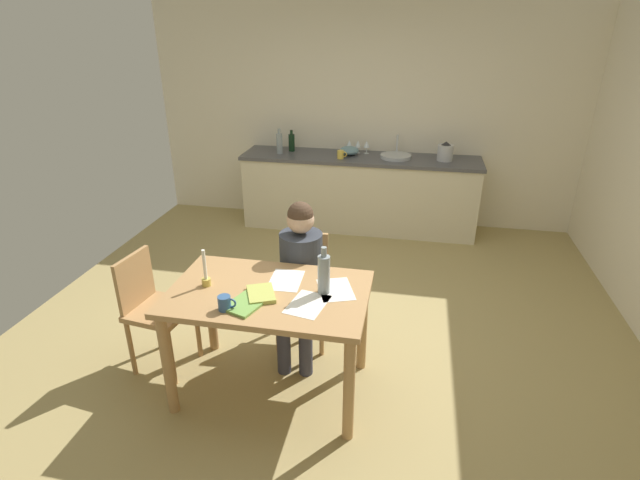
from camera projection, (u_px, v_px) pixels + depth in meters
ground_plane at (325, 328)px, 4.13m from camera, size 5.20×5.20×0.04m
wall_back at (365, 117)px, 5.91m from camera, size 5.20×0.12×2.60m
kitchen_counter at (359, 192)px, 5.94m from camera, size 2.82×0.64×0.90m
dining_table at (269, 307)px, 3.17m from camera, size 1.28×0.81×0.78m
chair_at_table at (303, 284)px, 3.81m from camera, size 0.43×0.43×0.87m
person_seated at (300, 271)px, 3.59m from camera, size 0.35×0.61×1.19m
chair_side_empty at (153, 306)px, 3.48m from camera, size 0.45×0.45×0.89m
coffee_mug at (225, 303)px, 2.90m from camera, size 0.11×0.08×0.09m
candlestick at (206, 276)px, 3.16m from camera, size 0.06×0.06×0.26m
book_magazine at (261, 294)px, 3.06m from camera, size 0.24×0.28×0.03m
book_cookery at (246, 304)px, 2.96m from camera, size 0.26×0.30×0.02m
paper_letter at (286, 280)px, 3.25m from camera, size 0.22×0.30×0.00m
paper_bill at (308, 304)px, 2.97m from camera, size 0.26×0.33×0.00m
paper_envelope at (336, 289)px, 3.13m from camera, size 0.30×0.35×0.00m
wine_bottle_on_table at (324, 274)px, 3.05m from camera, size 0.08×0.08×0.32m
sink_unit at (396, 156)px, 5.67m from camera, size 0.36×0.36×0.24m
bottle_oil at (279, 143)px, 5.83m from camera, size 0.07×0.07×0.30m
bottle_vinegar at (292, 142)px, 5.94m from camera, size 0.08×0.08×0.26m
mixing_bowl at (349, 151)px, 5.79m from camera, size 0.23×0.23×0.10m
stovetop_kettle at (445, 152)px, 5.54m from camera, size 0.18×0.18×0.22m
wine_glass_near_sink at (367, 145)px, 5.83m from camera, size 0.07×0.07×0.15m
wine_glass_by_kettle at (358, 144)px, 5.85m from camera, size 0.07×0.07×0.15m
wine_glass_back_left at (349, 144)px, 5.87m from camera, size 0.07×0.07×0.15m
teacup_on_counter at (341, 155)px, 5.63m from camera, size 0.11×0.08×0.10m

